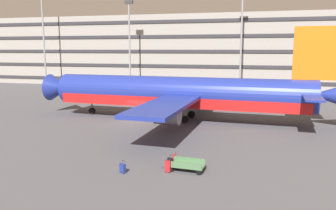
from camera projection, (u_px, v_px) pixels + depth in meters
ground_plane at (134, 121)px, 41.92m from camera, size 600.00×600.00×0.00m
terminal_structure at (198, 51)px, 85.69m from camera, size 132.66×19.87×16.57m
airliner at (182, 94)px, 42.16m from camera, size 38.47×30.98×11.20m
light_mast_far_left at (43, 21)px, 77.21m from camera, size 1.80×0.50×26.49m
light_mast_left at (129, 38)px, 72.73m from camera, size 1.80×0.50×18.85m
light_mast_center_left at (242, 31)px, 66.78m from camera, size 1.80×0.50×21.31m
suitcase_upright at (170, 163)px, 25.18m from camera, size 0.47×0.41×1.02m
suitcase_purple at (175, 160)px, 25.91m from camera, size 0.38×0.53×1.03m
suitcase_large at (168, 166)px, 24.46m from camera, size 0.44×0.30×1.02m
suitcase_black at (123, 168)px, 24.30m from camera, size 0.50×0.40×0.91m
backpack_laid_flat at (166, 163)px, 25.79m from camera, size 0.29×0.35×0.51m
baggage_cart at (186, 165)px, 24.75m from camera, size 3.34×1.49×0.82m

